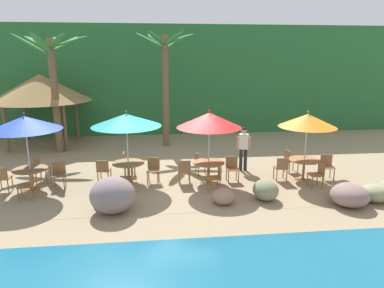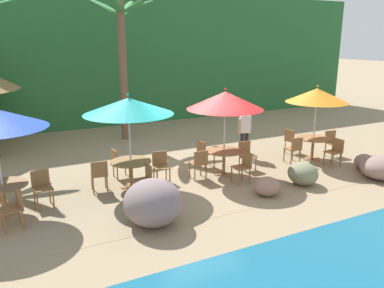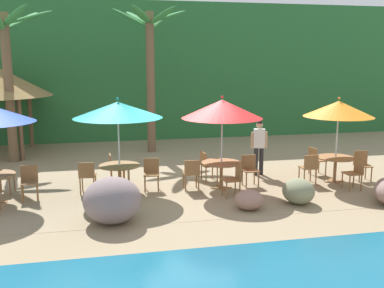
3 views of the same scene
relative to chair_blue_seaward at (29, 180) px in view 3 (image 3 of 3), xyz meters
name	(u,v)px [view 3 (image 3 of 3)]	position (x,y,z in m)	size (l,w,h in m)	color
ground_plane	(185,188)	(4.06, 0.14, -0.51)	(120.00, 120.00, 0.00)	#937F60
terrace_deck	(185,188)	(4.06, 0.14, -0.51)	(18.00, 5.20, 0.01)	#937F60
foliage_backdrop	(147,71)	(4.06, 9.14, 2.49)	(28.00, 2.40, 6.00)	#286633
rock_seawall	(284,198)	(5.91, -2.34, -0.15)	(15.06, 2.80, 1.01)	gray
chair_blue_seaward	(29,180)	(0.00, 0.00, 0.00)	(0.46, 0.47, 0.87)	olive
chair_blue_inland	(1,175)	(-0.81, 0.68, 0.00)	(0.48, 0.48, 0.87)	olive
umbrella_teal	(118,110)	(2.28, 0.19, 1.71)	(2.34, 2.34, 2.55)	silver
dining_table_teal	(120,170)	(2.28, 0.19, 0.10)	(1.10, 1.10, 0.74)	olive
chair_teal_seaward	(151,172)	(3.14, 0.18, 0.00)	(0.47, 0.48, 0.87)	olive
chair_teal_inland	(114,166)	(2.17, 1.04, 0.00)	(0.44, 0.43, 0.87)	olive
chair_teal_left	(87,175)	(1.43, 0.21, 0.00)	(0.47, 0.48, 0.87)	olive
chair_teal_right	(124,181)	(2.35, -0.66, 0.00)	(0.44, 0.43, 0.87)	olive
umbrella_red	(222,109)	(5.05, -0.07, 1.70)	(2.20, 2.20, 2.57)	silver
dining_table_red	(221,167)	(5.05, -0.07, 0.10)	(1.10, 1.10, 0.74)	olive
chair_red_seaward	(250,168)	(5.90, 0.02, 0.00)	(0.42, 0.43, 0.87)	olive
chair_red_inland	(207,164)	(4.83, 0.76, 0.00)	(0.48, 0.48, 0.87)	olive
chair_red_left	(192,172)	(4.19, -0.12, 0.00)	(0.44, 0.44, 0.87)	olive
chair_red_right	(235,178)	(5.16, -0.91, 0.00)	(0.44, 0.43, 0.87)	olive
umbrella_orange	(339,109)	(8.47, -0.12, 1.63)	(1.98, 1.98, 2.48)	silver
dining_table_orange	(335,161)	(8.47, -0.12, 0.10)	(1.10, 1.10, 0.74)	olive
chair_orange_seaward	(362,163)	(9.33, -0.13, 0.00)	(0.47, 0.47, 0.87)	olive
chair_orange_inland	(315,159)	(8.27, 0.71, 0.00)	(0.48, 0.47, 0.87)	olive
chair_orange_left	(309,167)	(7.62, -0.19, 0.00)	(0.43, 0.44, 0.87)	olive
chair_orange_right	(355,171)	(8.59, -0.97, 0.00)	(0.44, 0.43, 0.87)	olive
palm_tree_nearest	(7,55)	(-1.16, 4.72, 3.16)	(3.11, 3.15, 5.27)	brown
palm_tree_second	(150,57)	(3.79, 5.41, 3.11)	(2.83, 2.58, 5.42)	brown
waiter_in_white	(259,144)	(6.58, 1.11, 0.47)	(0.52, 0.29, 1.70)	#232328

